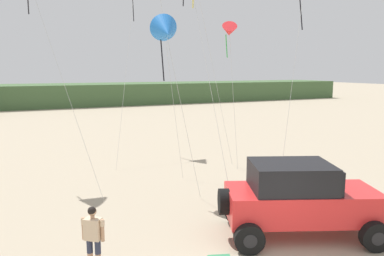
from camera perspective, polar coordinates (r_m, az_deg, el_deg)
name	(u,v)px	position (r m, az deg, el deg)	size (l,w,h in m)	color
dune_ridge	(65,95)	(55.11, -18.91, 4.83)	(90.00, 9.19, 2.97)	#426038
jeep	(299,198)	(11.68, 16.12, -10.22)	(5.00, 3.81, 2.26)	red
person_watching	(93,235)	(9.83, -14.90, -15.54)	(0.52, 0.46, 1.67)	tan
kite_white_parafoil	(229,31)	(19.88, 5.73, 14.57)	(1.12, 2.27, 7.39)	red
kite_blue_swept	(166,31)	(14.72, -4.05, 14.61)	(1.53, 1.99, 7.08)	blue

